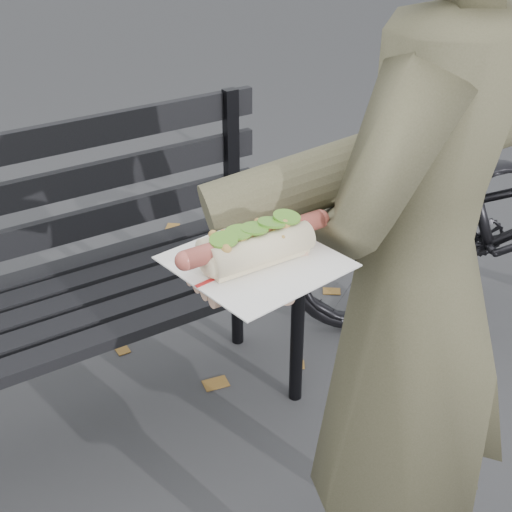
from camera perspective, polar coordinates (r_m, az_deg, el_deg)
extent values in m
cylinder|color=black|center=(2.11, 3.30, -6.57)|extent=(0.04, 0.04, 0.45)
cylinder|color=black|center=(2.35, -1.54, -2.41)|extent=(0.04, 0.04, 0.45)
cube|color=black|center=(1.73, -14.78, -7.33)|extent=(1.50, 0.07, 0.03)
cube|color=black|center=(1.80, -15.75, -5.82)|extent=(1.50, 0.07, 0.03)
cube|color=black|center=(1.87, -16.65, -4.43)|extent=(1.50, 0.07, 0.03)
cube|color=black|center=(1.94, -17.47, -3.14)|extent=(1.50, 0.07, 0.03)
cube|color=black|center=(2.02, -18.23, -1.95)|extent=(1.50, 0.07, 0.03)
cube|color=black|center=(2.16, -1.98, 7.85)|extent=(0.04, 0.03, 0.42)
cube|color=black|center=(2.00, -18.95, 1.00)|extent=(1.50, 0.02, 0.08)
cube|color=black|center=(1.94, -19.58, 4.36)|extent=(1.50, 0.02, 0.08)
imported|color=#494830|center=(1.27, 12.38, -2.93)|extent=(0.69, 0.59, 1.62)
cylinder|color=#494830|center=(1.07, 8.94, 7.40)|extent=(0.51, 0.23, 0.19)
cylinder|color=#D8A384|center=(0.94, 1.73, -0.14)|extent=(0.09, 0.08, 0.07)
ellipsoid|color=#D8A384|center=(0.91, 0.00, -1.36)|extent=(0.10, 0.12, 0.03)
cylinder|color=#D8A384|center=(0.87, -1.99, -3.14)|extent=(0.05, 0.02, 0.02)
cylinder|color=#D8A384|center=(0.88, -2.66, -2.54)|extent=(0.05, 0.02, 0.02)
cylinder|color=#D8A384|center=(0.90, -3.31, -1.96)|extent=(0.05, 0.02, 0.02)
cylinder|color=#D8A384|center=(0.91, -3.94, -1.40)|extent=(0.05, 0.02, 0.02)
cylinder|color=#D8A384|center=(0.88, 2.49, -2.63)|extent=(0.04, 0.05, 0.02)
cube|color=white|center=(0.90, 0.00, -0.44)|extent=(0.21, 0.21, 0.00)
cube|color=#B21E1E|center=(0.90, 0.00, -0.35)|extent=(0.19, 0.03, 0.00)
cylinder|color=#AF4E43|center=(0.89, 0.00, 1.40)|extent=(0.20, 0.02, 0.02)
sphere|color=#AF4E43|center=(0.85, -5.71, -0.37)|extent=(0.03, 0.02, 0.02)
sphere|color=#AF4E43|center=(0.94, 5.14, 2.98)|extent=(0.02, 0.02, 0.02)
sphere|color=#9E6B2D|center=(0.85, -2.40, 0.53)|extent=(0.01, 0.01, 0.01)
sphere|color=#9E6B2D|center=(0.91, 0.14, 2.78)|extent=(0.01, 0.01, 0.01)
sphere|color=#9E6B2D|center=(0.87, -2.97, 1.56)|extent=(0.01, 0.01, 0.01)
sphere|color=#9E6B2D|center=(0.86, -2.61, 0.71)|extent=(0.01, 0.01, 0.01)
sphere|color=#9E6B2D|center=(0.91, 3.15, 2.65)|extent=(0.01, 0.01, 0.01)
sphere|color=#9E6B2D|center=(0.87, -1.99, 0.99)|extent=(0.01, 0.01, 0.01)
sphere|color=#9E6B2D|center=(0.89, 1.87, 1.72)|extent=(0.01, 0.01, 0.01)
sphere|color=#9E6B2D|center=(0.89, 1.37, 1.69)|extent=(0.01, 0.01, 0.01)
sphere|color=#9E6B2D|center=(0.87, -1.71, 1.31)|extent=(0.01, 0.01, 0.01)
sphere|color=#9E6B2D|center=(0.90, 2.03, 1.89)|extent=(0.01, 0.01, 0.01)
sphere|color=#9E6B2D|center=(0.87, -2.36, 1.17)|extent=(0.01, 0.01, 0.01)
sphere|color=#9E6B2D|center=(0.90, 2.69, 2.59)|extent=(0.01, 0.01, 0.01)
sphere|color=#9E6B2D|center=(0.86, -3.71, 0.88)|extent=(0.01, 0.01, 0.01)
sphere|color=#9E6B2D|center=(0.88, -3.46, 1.72)|extent=(0.01, 0.01, 0.01)
sphere|color=#9E6B2D|center=(0.88, -2.71, 1.50)|extent=(0.01, 0.01, 0.01)
sphere|color=#9E6B2D|center=(0.92, 2.23, 2.70)|extent=(0.01, 0.01, 0.01)
sphere|color=#9E6B2D|center=(0.92, 1.84, 3.21)|extent=(0.01, 0.01, 0.01)
sphere|color=#9E6B2D|center=(0.87, -1.20, 1.30)|extent=(0.01, 0.01, 0.01)
sphere|color=#9E6B2D|center=(0.89, -0.79, 1.73)|extent=(0.01, 0.01, 0.01)
sphere|color=#9E6B2D|center=(0.90, 0.43, 2.11)|extent=(0.01, 0.01, 0.01)
sphere|color=#9E6B2D|center=(0.86, -2.98, 0.50)|extent=(0.01, 0.01, 0.01)
sphere|color=#9E6B2D|center=(0.88, -2.61, 1.82)|extent=(0.01, 0.01, 0.01)
sphere|color=#9E6B2D|center=(0.90, 2.29, 2.49)|extent=(0.01, 0.01, 0.01)
sphere|color=#9E6B2D|center=(0.91, 1.51, 2.41)|extent=(0.01, 0.01, 0.01)
sphere|color=#9E6B2D|center=(0.88, 2.13, 1.45)|extent=(0.01, 0.01, 0.01)
sphere|color=#9E6B2D|center=(0.88, -3.37, 1.58)|extent=(0.01, 0.01, 0.01)
cylinder|color=#559328|center=(0.86, -2.59, 1.33)|extent=(0.04, 0.04, 0.01)
cylinder|color=#559328|center=(0.87, -1.39, 1.93)|extent=(0.04, 0.04, 0.01)
cylinder|color=#559328|center=(0.88, -0.10, 2.24)|extent=(0.04, 0.04, 0.00)
cylinder|color=#559328|center=(0.89, 1.26, 2.70)|extent=(0.04, 0.04, 0.01)
cylinder|color=#559328|center=(0.90, 2.48, 3.15)|extent=(0.04, 0.04, 0.01)
cube|color=brown|center=(2.74, 6.07, -2.82)|extent=(0.08, 0.08, 0.00)
cube|color=brown|center=(3.64, -1.04, 6.06)|extent=(0.09, 0.08, 0.00)
cube|color=brown|center=(3.20, -6.72, 2.28)|extent=(0.09, 0.10, 0.00)
cube|color=brown|center=(2.37, 3.51, -8.66)|extent=(0.05, 0.05, 0.00)
cube|color=brown|center=(2.48, -10.68, -7.33)|extent=(0.04, 0.06, 0.00)
cube|color=brown|center=(2.30, -3.24, -10.14)|extent=(0.09, 0.07, 0.00)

